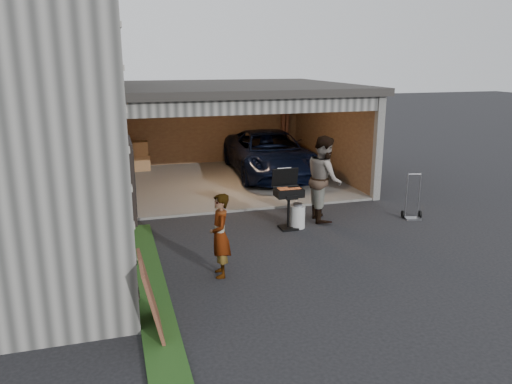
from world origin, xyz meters
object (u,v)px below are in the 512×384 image
at_px(minivan, 270,155).
at_px(plywood_panel, 151,297).
at_px(hand_truck, 412,210).
at_px(man, 324,178).
at_px(bbq_grill, 288,194).
at_px(propane_tank, 297,217).
at_px(woman, 220,236).

relative_size(minivan, plywood_panel, 4.55).
bearing_deg(hand_truck, plywood_panel, -137.19).
height_order(man, bbq_grill, man).
bearing_deg(man, propane_tank, 126.10).
height_order(bbq_grill, propane_tank, bbq_grill).
bearing_deg(propane_tank, minivan, 79.12).
height_order(woman, hand_truck, woman).
xyz_separation_m(plywood_panel, hand_truck, (6.26, 3.37, -0.32)).
xyz_separation_m(minivan, hand_truck, (1.86, -5.03, -0.47)).
relative_size(minivan, propane_tank, 9.76).
bearing_deg(woman, minivan, 160.87).
xyz_separation_m(propane_tank, plywood_panel, (-3.46, -3.52, 0.28)).
distance_m(woman, bbq_grill, 2.78).
distance_m(woman, propane_tank, 2.96).
relative_size(minivan, man, 2.50).
distance_m(woman, hand_truck, 5.31).
bearing_deg(man, bbq_grill, 120.23).
height_order(woman, plywood_panel, woman).
distance_m(man, bbq_grill, 1.08).
height_order(propane_tank, plywood_panel, plywood_panel).
bearing_deg(hand_truck, minivan, 124.82).
relative_size(man, bbq_grill, 1.50).
bearing_deg(bbq_grill, plywood_panel, -132.52).
distance_m(minivan, plywood_panel, 9.48).
relative_size(propane_tank, plywood_panel, 0.47).
xyz_separation_m(man, hand_truck, (2.02, -0.53, -0.77)).
relative_size(plywood_panel, hand_truck, 1.00).
bearing_deg(plywood_panel, bbq_grill, 47.48).
bearing_deg(propane_tank, bbq_grill, 176.37).
bearing_deg(hand_truck, bbq_grill, -168.58).
relative_size(bbq_grill, hand_truck, 1.21).
bearing_deg(plywood_panel, woman, 50.16).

